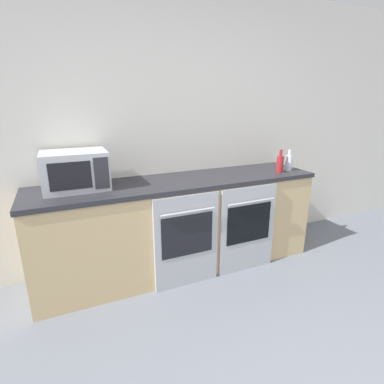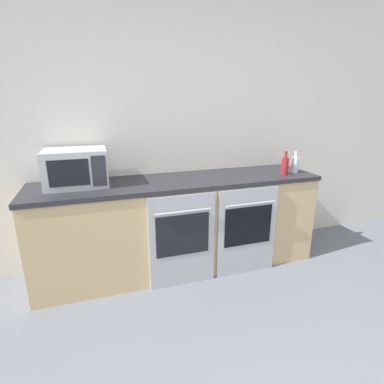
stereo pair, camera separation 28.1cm
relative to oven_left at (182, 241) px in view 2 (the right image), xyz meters
name	(u,v)px [view 2 (the right image)]	position (x,y,z in m)	size (l,w,h in m)	color
wall_back	(170,130)	(0.07, 0.65, 0.87)	(10.00, 0.06, 2.60)	silver
counter_back	(180,224)	(0.07, 0.32, 0.02)	(2.63, 0.62, 0.88)	tan
oven_left	(182,241)	(0.00, 0.00, 0.00)	(0.58, 0.06, 0.83)	#A8AAAF
oven_right	(247,231)	(0.62, 0.00, 0.00)	(0.58, 0.06, 0.83)	#A8AAAF
microwave	(76,168)	(-0.81, 0.39, 0.61)	(0.50, 0.38, 0.31)	#B7BABF
bottle_clear	(295,165)	(1.22, 0.21, 0.54)	(0.07, 0.07, 0.22)	silver
bottle_red	(285,165)	(1.09, 0.19, 0.55)	(0.07, 0.07, 0.23)	maroon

